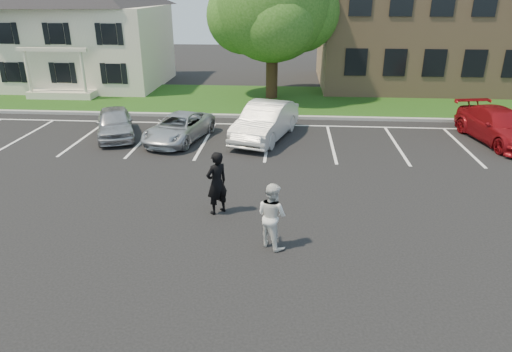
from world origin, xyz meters
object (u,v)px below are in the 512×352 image
at_px(man_white_shirt, 272,215).
at_px(office_building, 488,23).
at_px(man_black_suit, 217,183).
at_px(house, 85,28).
at_px(tree, 274,6).
at_px(car_red_compact, 499,126).
at_px(car_silver_minivan, 179,128).
at_px(car_silver_west, 115,123).
at_px(car_white_sedan, 265,121).

bearing_deg(man_white_shirt, office_building, -79.34).
bearing_deg(man_black_suit, house, -101.73).
distance_m(tree, man_black_suit, 16.25).
bearing_deg(car_red_compact, man_white_shirt, -145.68).
height_order(office_building, man_white_shirt, office_building).
distance_m(house, car_silver_minivan, 15.41).
bearing_deg(man_white_shirt, car_red_compact, -93.83).
height_order(tree, man_black_suit, tree).
distance_m(car_silver_minivan, car_red_compact, 14.08).
xyz_separation_m(tree, car_silver_west, (-6.84, -8.41, -4.69)).
bearing_deg(car_silver_west, man_white_shirt, -71.28).
height_order(house, man_black_suit, house).
bearing_deg(office_building, man_white_shirt, -120.61).
distance_m(car_silver_west, car_white_sedan, 6.83).
distance_m(man_black_suit, man_white_shirt, 2.48).
xyz_separation_m(house, office_building, (27.00, 2.02, 0.33)).
bearing_deg(man_white_shirt, tree, -46.51).
bearing_deg(car_silver_west, car_white_sedan, -19.11).
xyz_separation_m(man_white_shirt, car_white_sedan, (-0.69, 9.23, -0.09)).
relative_size(office_building, car_white_sedan, 4.60).
xyz_separation_m(tree, man_white_shirt, (0.68, -17.40, -4.46)).
xyz_separation_m(car_white_sedan, car_red_compact, (10.25, 0.29, -0.08)).
height_order(tree, car_white_sedan, tree).
height_order(car_white_sedan, car_red_compact, car_white_sedan).
relative_size(man_white_shirt, car_silver_west, 0.46).
distance_m(house, man_white_shirt, 24.93).
bearing_deg(man_black_suit, man_white_shirt, 90.12).
relative_size(tree, car_silver_west, 2.26).
height_order(house, man_white_shirt, house).
xyz_separation_m(office_building, car_red_compact, (-3.90, -13.22, -3.44)).
bearing_deg(man_black_suit, car_silver_west, -94.84).
bearing_deg(car_silver_west, tree, 29.66).
relative_size(office_building, car_silver_minivan, 5.31).
bearing_deg(car_silver_minivan, office_building, 51.97).
relative_size(office_building, tree, 2.55).
bearing_deg(car_red_compact, house, 143.55).
bearing_deg(car_white_sedan, house, 154.80).
bearing_deg(house, car_silver_west, -62.83).
distance_m(house, car_red_compact, 25.86).
xyz_separation_m(car_silver_west, car_white_sedan, (6.83, 0.25, 0.14)).
xyz_separation_m(man_white_shirt, car_silver_west, (-7.52, 8.98, -0.23)).
height_order(office_building, tree, tree).
relative_size(tree, man_white_shirt, 4.95).
bearing_deg(office_building, car_white_sedan, -136.32).
relative_size(man_black_suit, car_red_compact, 0.39).
relative_size(office_building, car_red_compact, 4.50).
bearing_deg(car_white_sedan, car_silver_west, -161.31).
height_order(man_black_suit, car_red_compact, man_black_suit).
height_order(man_black_suit, man_white_shirt, man_black_suit).
height_order(man_black_suit, car_silver_west, man_black_suit).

